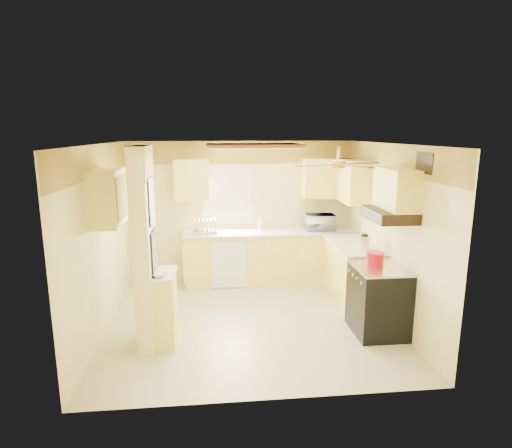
{
  "coord_description": "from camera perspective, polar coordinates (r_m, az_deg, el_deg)",
  "views": [
    {
      "loc": [
        -0.51,
        -5.72,
        2.66
      ],
      "look_at": [
        0.12,
        0.35,
        1.34
      ],
      "focal_mm": 30.0,
      "sensor_mm": 36.0,
      "label": 1
    }
  ],
  "objects": [
    {
      "name": "upper_cab_left_wall",
      "position": [
        5.68,
        -19.26,
        3.33
      ],
      "size": [
        0.35,
        0.75,
        0.7
      ],
      "primitive_type": "cube",
      "color": "#FFDE69",
      "rests_on": "wall_left"
    },
    {
      "name": "wall_front",
      "position": [
        4.1,
        1.62,
        -7.88
      ],
      "size": [
        4.0,
        0.0,
        4.0
      ],
      "primitive_type": "plane",
      "rotation": [
        -1.57,
        0.0,
        0.0
      ],
      "color": "#F0E092",
      "rests_on": "floor"
    },
    {
      "name": "partition_ledge",
      "position": [
        5.65,
        -11.95,
        -11.07
      ],
      "size": [
        0.25,
        0.55,
        0.9
      ],
      "primitive_type": "cube",
      "color": "#FFDE69",
      "rests_on": "floor"
    },
    {
      "name": "upper_cab_right",
      "position": [
        7.4,
        12.59,
        5.63
      ],
      "size": [
        0.35,
        1.0,
        0.7
      ],
      "primitive_type": "cube",
      "color": "#FFDE69",
      "rests_on": "wall_right"
    },
    {
      "name": "window",
      "position": [
        7.69,
        -3.93,
        3.88
      ],
      "size": [
        0.92,
        0.02,
        1.02
      ],
      "color": "white",
      "rests_on": "wall_back"
    },
    {
      "name": "kettle",
      "position": [
        6.58,
        14.27,
        -2.36
      ],
      "size": [
        0.15,
        0.15,
        0.23
      ],
      "color": "silver",
      "rests_on": "countertop_right"
    },
    {
      "name": "bowl",
      "position": [
        5.34,
        -12.69,
        -6.62
      ],
      "size": [
        0.2,
        0.2,
        0.05
      ],
      "primitive_type": "imported",
      "rotation": [
        0.0,
        0.0,
        -0.09
      ],
      "color": "white",
      "rests_on": "ledge_top"
    },
    {
      "name": "utensil_crock",
      "position": [
        7.63,
        0.69,
        -0.19
      ],
      "size": [
        0.12,
        0.12,
        0.25
      ],
      "color": "white",
      "rests_on": "countertop_back"
    },
    {
      "name": "stove",
      "position": [
        6.03,
        15.98,
        -9.69
      ],
      "size": [
        0.68,
        0.77,
        0.92
      ],
      "color": "black",
      "rests_on": "floor"
    },
    {
      "name": "lower_cabinets_back",
      "position": [
        7.71,
        1.86,
        -4.45
      ],
      "size": [
        3.0,
        0.6,
        0.9
      ],
      "primitive_type": "cube",
      "color": "#FFDE69",
      "rests_on": "floor"
    },
    {
      "name": "dishwasher_panel",
      "position": [
        7.36,
        -3.63,
        -5.46
      ],
      "size": [
        0.58,
        0.02,
        0.8
      ],
      "primitive_type": "cube",
      "color": "white",
      "rests_on": "lower_cabinets_back"
    },
    {
      "name": "partition_column",
      "position": [
        5.42,
        -14.64,
        -3.26
      ],
      "size": [
        0.2,
        0.7,
        2.5
      ],
      "primitive_type": "cube",
      "color": "#F0E092",
      "rests_on": "floor"
    },
    {
      "name": "wall_left",
      "position": [
        6.07,
        -19.95,
        -1.96
      ],
      "size": [
        0.0,
        3.8,
        3.8
      ],
      "primitive_type": "plane",
      "rotation": [
        1.57,
        0.0,
        1.57
      ],
      "color": "#F0E092",
      "rests_on": "floor"
    },
    {
      "name": "floor",
      "position": [
        6.33,
        -0.76,
        -12.65
      ],
      "size": [
        4.0,
        4.0,
        0.0
      ],
      "primitive_type": "plane",
      "color": "#CDB98E",
      "rests_on": "ground"
    },
    {
      "name": "poster_menu",
      "position": [
        5.28,
        -13.78,
        3.04
      ],
      "size": [
        0.02,
        0.42,
        0.57
      ],
      "color": "black",
      "rests_on": "partition_column"
    },
    {
      "name": "ceiling_light_panel",
      "position": [
        6.25,
        -0.32,
        10.34
      ],
      "size": [
        1.35,
        0.95,
        0.06
      ],
      "color": "brown",
      "rests_on": "ceiling"
    },
    {
      "name": "lower_cabinets_right",
      "position": [
        7.05,
        12.75,
        -6.37
      ],
      "size": [
        0.6,
        1.4,
        0.9
      ],
      "primitive_type": "cube",
      "color": "#FFDE69",
      "rests_on": "floor"
    },
    {
      "name": "vent_grate",
      "position": [
        5.44,
        21.56,
        7.58
      ],
      "size": [
        0.02,
        0.4,
        0.25
      ],
      "primitive_type": "cube",
      "color": "black",
      "rests_on": "wall_right"
    },
    {
      "name": "upper_cab_over_stove",
      "position": [
        5.72,
        18.3,
        4.46
      ],
      "size": [
        0.35,
        0.76,
        0.52
      ],
      "primitive_type": "cube",
      "color": "#FFDE69",
      "rests_on": "wall_right"
    },
    {
      "name": "ceiling_fan",
      "position": [
        5.26,
        10.91,
        7.92
      ],
      "size": [
        1.15,
        1.15,
        0.26
      ],
      "color": "gold",
      "rests_on": "ceiling"
    },
    {
      "name": "countertop_back",
      "position": [
        7.58,
        1.89,
        -1.07
      ],
      "size": [
        3.04,
        0.64,
        0.04
      ],
      "primitive_type": "cube",
      "color": "silver",
      "rests_on": "lower_cabinets_back"
    },
    {
      "name": "dish_rack",
      "position": [
        7.46,
        -6.85,
        -0.54
      ],
      "size": [
        0.42,
        0.32,
        0.23
      ],
      "color": "tan",
      "rests_on": "countertop_back"
    },
    {
      "name": "upper_cab_back_left",
      "position": [
        7.5,
        -8.53,
        5.87
      ],
      "size": [
        0.6,
        0.35,
        0.7
      ],
      "primitive_type": "cube",
      "color": "#FFDE69",
      "rests_on": "wall_back"
    },
    {
      "name": "range_hood",
      "position": [
        5.73,
        17.31,
        1.21
      ],
      "size": [
        0.5,
        0.76,
        0.14
      ],
      "primitive_type": "cube",
      "color": "black",
      "rests_on": "upper_cab_over_stove"
    },
    {
      "name": "ceiling",
      "position": [
        5.74,
        -0.83,
        10.62
      ],
      "size": [
        4.0,
        4.0,
        0.0
      ],
      "primitive_type": "plane",
      "rotation": [
        3.14,
        0.0,
        0.0
      ],
      "color": "white",
      "rests_on": "wall_back"
    },
    {
      "name": "wallpaper_border",
      "position": [
        7.62,
        -2.11,
        9.49
      ],
      "size": [
        4.0,
        0.02,
        0.4
      ],
      "primitive_type": "cube",
      "color": "gold",
      "rests_on": "wall_back"
    },
    {
      "name": "upper_cab_back_right",
      "position": [
        7.77,
        9.55,
        6.06
      ],
      "size": [
        0.9,
        0.35,
        0.7
      ],
      "primitive_type": "cube",
      "color": "#FFDE69",
      "rests_on": "wall_back"
    },
    {
      "name": "wall_right",
      "position": [
        6.4,
        17.33,
        -1.07
      ],
      "size": [
        0.0,
        3.8,
        3.8
      ],
      "primitive_type": "plane",
      "rotation": [
        1.57,
        0.0,
        -1.57
      ],
      "color": "#F0E092",
      "rests_on": "floor"
    },
    {
      "name": "ledge_top",
      "position": [
        5.49,
        -12.17,
        -6.55
      ],
      "size": [
        0.28,
        0.58,
        0.04
      ],
      "primitive_type": "cube",
      "color": "silver",
      "rests_on": "partition_ledge"
    },
    {
      "name": "poster_nashville",
      "position": [
        5.42,
        -13.44,
        -3.76
      ],
      "size": [
        0.02,
        0.42,
        0.57
      ],
      "color": "black",
      "rests_on": "partition_column"
    },
    {
      "name": "countertop_right",
      "position": [
        6.91,
        12.86,
        -2.68
      ],
      "size": [
        0.64,
        1.44,
        0.04
      ],
      "primitive_type": "cube",
      "color": "silver",
      "rests_on": "lower_cabinets_right"
    },
    {
      "name": "wall_back",
      "position": [
        7.77,
        -2.06,
        1.74
      ],
      "size": [
        4.0,
        0.0,
        4.0
      ],
      "primitive_type": "plane",
      "rotation": [
        1.57,
        0.0,
        0.0
      ],
      "color": "#F0E092",
      "rests_on": "floor"
    },
    {
      "name": "dutch_oven",
      "position": [
        5.97,
        15.58,
        -4.39
      ],
      "size": [
        0.25,
        0.25,
        0.17
      ],
      "color": "red",
      "rests_on": "stove"
    },
    {
      "name": "microwave",
      "position": [
        7.7,
        8.55,
        0.24
      ],
      "size": [
        0.52,
        0.36,
        0.28
      ],
      "primitive_type": "imported",
      "rotation": [
        0.0,
        0.0,
        3.11
      ],
      "color": "white",
      "rests_on": "countertop_back"
    }
  ]
}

